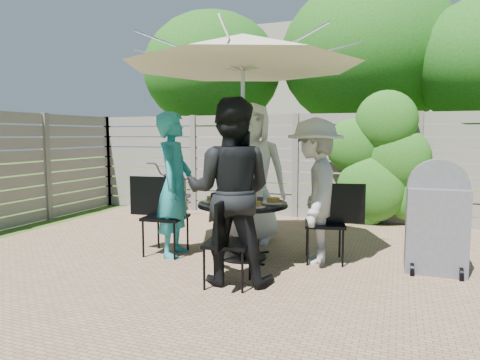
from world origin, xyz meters
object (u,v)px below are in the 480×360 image
at_px(person_right, 315,191).
at_px(syrup_jug, 238,195).
at_px(bbq_grill, 436,222).
at_px(plate_extra, 255,205).
at_px(chair_front, 227,261).
at_px(person_front, 230,192).
at_px(patio_table, 243,220).
at_px(plate_back, 247,196).
at_px(glass_right, 266,196).
at_px(chair_left, 165,232).
at_px(umbrella, 243,51).
at_px(person_left, 175,185).
at_px(plate_left, 213,200).
at_px(coffee_cup, 254,195).
at_px(glass_left, 219,197).
at_px(chair_back, 253,219).
at_px(person_back, 252,173).
at_px(glass_back, 238,193).
at_px(bicycle, 175,187).
at_px(chair_right, 326,239).
at_px(plate_right, 273,201).
at_px(plate_front, 238,205).

relative_size(person_right, syrup_jug, 10.43).
bearing_deg(bbq_grill, plate_extra, -165.64).
bearing_deg(bbq_grill, chair_front, -148.86).
bearing_deg(person_front, patio_table, -90.00).
bearing_deg(plate_back, patio_table, -78.58).
bearing_deg(glass_right, syrup_jug, -158.83).
bearing_deg(chair_left, person_front, -34.47).
bearing_deg(glass_right, umbrella, -146.58).
relative_size(person_left, plate_extra, 7.28).
bearing_deg(plate_back, plate_left, -123.58).
bearing_deg(coffee_cup, person_right, -5.35).
bearing_deg(bbq_grill, patio_table, -174.13).
relative_size(glass_left, coffee_cup, 1.17).
height_order(plate_extra, glass_left, glass_left).
height_order(chair_back, plate_extra, chair_back).
relative_size(patio_table, chair_front, 1.39).
bearing_deg(plate_left, person_back, 77.97).
height_order(umbrella, chair_back, umbrella).
xyz_separation_m(glass_back, glass_left, (-0.08, -0.39, 0.00)).
distance_m(glass_left, bicycle, 3.19).
relative_size(person_left, bbq_grill, 1.43).
distance_m(chair_right, glass_back, 1.20).
bearing_deg(umbrella, coffee_cup, 76.98).
bearing_deg(glass_left, plate_right, 21.03).
distance_m(person_back, coffee_cup, 0.65).
distance_m(person_right, plate_back, 0.91).
bearing_deg(bicycle, plate_right, -51.98).
height_order(umbrella, glass_left, umbrella).
bearing_deg(chair_front, bbq_grill, -66.28).
bearing_deg(person_front, plate_left, -66.55).
bearing_deg(umbrella, person_left, -168.58).
xyz_separation_m(person_right, plate_back, (-0.88, 0.19, -0.13)).
bearing_deg(umbrella, plate_right, 11.42).
bearing_deg(plate_left, coffee_cup, 36.98).
distance_m(chair_front, plate_right, 1.12).
distance_m(chair_front, bbq_grill, 2.27).
xyz_separation_m(person_right, syrup_jug, (-0.88, -0.13, -0.07)).
height_order(chair_back, plate_back, chair_back).
bearing_deg(chair_left, plate_back, 26.60).
distance_m(person_back, bbq_grill, 2.36).
relative_size(person_right, glass_back, 11.91).
height_order(patio_table, syrup_jug, syrup_jug).
xyz_separation_m(umbrella, bbq_grill, (2.10, 0.25, -1.87)).
distance_m(coffee_cup, bicycle, 3.10).
height_order(glass_back, coffee_cup, glass_back).
height_order(chair_front, plate_back, chair_front).
bearing_deg(person_back, patio_table, -90.00).
relative_size(chair_left, person_right, 0.58).
bearing_deg(person_right, coffee_cup, -106.77).
bearing_deg(plate_back, plate_front, -78.58).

